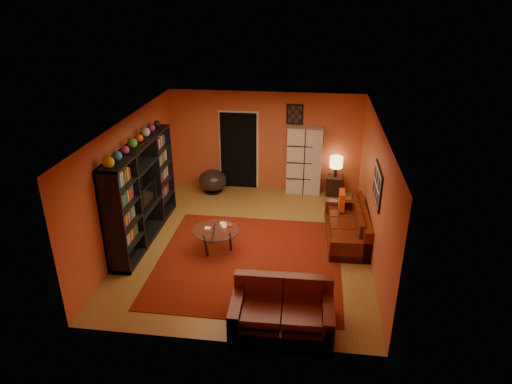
# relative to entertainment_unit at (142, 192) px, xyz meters

# --- Properties ---
(floor) EXTENTS (6.00, 6.00, 0.00)m
(floor) POSITION_rel_entertainment_unit_xyz_m (2.27, 0.00, -1.05)
(floor) COLOR brown
(floor) RESTS_ON ground
(ceiling) EXTENTS (6.00, 6.00, 0.00)m
(ceiling) POSITION_rel_entertainment_unit_xyz_m (2.27, 0.00, 1.55)
(ceiling) COLOR white
(ceiling) RESTS_ON wall_back
(wall_back) EXTENTS (6.00, 0.00, 6.00)m
(wall_back) POSITION_rel_entertainment_unit_xyz_m (2.27, 3.00, 0.25)
(wall_back) COLOR #B84928
(wall_back) RESTS_ON floor
(wall_front) EXTENTS (6.00, 0.00, 6.00)m
(wall_front) POSITION_rel_entertainment_unit_xyz_m (2.27, -3.00, 0.25)
(wall_front) COLOR #B84928
(wall_front) RESTS_ON floor
(wall_left) EXTENTS (0.00, 6.00, 6.00)m
(wall_left) POSITION_rel_entertainment_unit_xyz_m (-0.23, 0.00, 0.25)
(wall_left) COLOR #B84928
(wall_left) RESTS_ON floor
(wall_right) EXTENTS (0.00, 6.00, 6.00)m
(wall_right) POSITION_rel_entertainment_unit_xyz_m (4.78, 0.00, 0.25)
(wall_right) COLOR #B84928
(wall_right) RESTS_ON floor
(rug) EXTENTS (3.60, 3.60, 0.01)m
(rug) POSITION_rel_entertainment_unit_xyz_m (2.38, -0.70, -1.04)
(rug) COLOR #541209
(rug) RESTS_ON floor
(doorway) EXTENTS (0.95, 0.10, 2.04)m
(doorway) POSITION_rel_entertainment_unit_xyz_m (1.57, 2.96, -0.03)
(doorway) COLOR black
(doorway) RESTS_ON floor
(wall_art_right) EXTENTS (0.03, 1.00, 0.70)m
(wall_art_right) POSITION_rel_entertainment_unit_xyz_m (4.75, -0.30, 0.55)
(wall_art_right) COLOR black
(wall_art_right) RESTS_ON wall_right
(wall_art_back) EXTENTS (0.42, 0.03, 0.52)m
(wall_art_back) POSITION_rel_entertainment_unit_xyz_m (3.02, 2.98, 1.00)
(wall_art_back) COLOR black
(wall_art_back) RESTS_ON wall_back
(entertainment_unit) EXTENTS (0.45, 3.00, 2.10)m
(entertainment_unit) POSITION_rel_entertainment_unit_xyz_m (0.00, 0.00, 0.00)
(entertainment_unit) COLOR black
(entertainment_unit) RESTS_ON floor
(tv) EXTENTS (0.87, 0.11, 0.50)m
(tv) POSITION_rel_entertainment_unit_xyz_m (0.05, 0.01, -0.08)
(tv) COLOR black
(tv) RESTS_ON entertainment_unit
(sofa) EXTENTS (0.90, 2.04, 0.85)m
(sofa) POSITION_rel_entertainment_unit_xyz_m (4.41, 0.46, -0.76)
(sofa) COLOR #451309
(sofa) RESTS_ON rug
(loveseat) EXTENTS (1.65, 1.01, 0.85)m
(loveseat) POSITION_rel_entertainment_unit_xyz_m (3.16, -2.41, -0.77)
(loveseat) COLOR #451309
(loveseat) RESTS_ON rug
(throw_pillow) EXTENTS (0.12, 0.42, 0.42)m
(throw_pillow) POSITION_rel_entertainment_unit_xyz_m (4.22, 1.05, -0.42)
(throw_pillow) COLOR #DD4218
(throw_pillow) RESTS_ON sofa
(coffee_table) EXTENTS (0.96, 0.96, 0.48)m
(coffee_table) POSITION_rel_entertainment_unit_xyz_m (1.65, -0.39, -0.61)
(coffee_table) COLOR silver
(coffee_table) RESTS_ON floor
(storage_cabinet) EXTENTS (0.90, 0.44, 1.77)m
(storage_cabinet) POSITION_rel_entertainment_unit_xyz_m (3.32, 2.80, -0.17)
(storage_cabinet) COLOR beige
(storage_cabinet) RESTS_ON floor
(bowl_chair) EXTENTS (0.75, 0.75, 0.60)m
(bowl_chair) POSITION_rel_entertainment_unit_xyz_m (0.94, 2.50, -0.73)
(bowl_chair) COLOR black
(bowl_chair) RESTS_ON floor
(side_table) EXTENTS (0.45, 0.45, 0.50)m
(side_table) POSITION_rel_entertainment_unit_xyz_m (4.14, 2.75, -0.80)
(side_table) COLOR black
(side_table) RESTS_ON floor
(table_lamp) EXTENTS (0.33, 0.33, 0.54)m
(table_lamp) POSITION_rel_entertainment_unit_xyz_m (4.14, 2.75, -0.16)
(table_lamp) COLOR black
(table_lamp) RESTS_ON side_table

